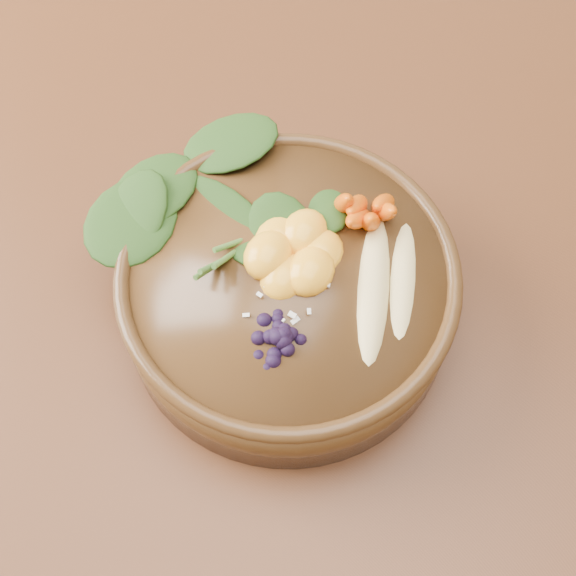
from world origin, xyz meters
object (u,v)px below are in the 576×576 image
(mandarin_cluster, at_px, (294,245))
(blueberry_pile, at_px, (279,328))
(stoneware_bowl, at_px, (288,294))
(banana_halves, at_px, (390,276))
(carrot_cluster, at_px, (366,178))
(kale_heap, at_px, (248,191))
(dining_table, at_px, (372,261))

(mandarin_cluster, relative_size, blueberry_pile, 0.69)
(stoneware_bowl, xyz_separation_m, banana_halves, (0.07, 0.02, 0.05))
(mandarin_cluster, bearing_deg, carrot_cluster, 67.46)
(mandarin_cluster, distance_m, blueberry_pile, 0.07)
(kale_heap, bearing_deg, dining_table, 48.57)
(dining_table, bearing_deg, blueberry_pile, -92.60)
(stoneware_bowl, xyz_separation_m, mandarin_cluster, (-0.00, 0.02, 0.05))
(dining_table, height_order, banana_halves, banana_halves)
(stoneware_bowl, bearing_deg, dining_table, 78.47)
(dining_table, bearing_deg, mandarin_cluster, -104.50)
(stoneware_bowl, distance_m, blueberry_pile, 0.07)
(banana_halves, bearing_deg, dining_table, 95.11)
(kale_heap, distance_m, mandarin_cluster, 0.05)
(carrot_cluster, xyz_separation_m, banana_halves, (0.04, -0.05, -0.02))
(dining_table, relative_size, kale_heap, 9.87)
(banana_halves, height_order, blueberry_pile, blueberry_pile)
(mandarin_cluster, xyz_separation_m, blueberry_pile, (0.02, -0.06, 0.00))
(dining_table, xyz_separation_m, blueberry_pile, (-0.01, -0.17, 0.18))
(dining_table, relative_size, mandarin_cluster, 20.37)
(banana_halves, xyz_separation_m, mandarin_cluster, (-0.07, -0.01, 0.00))
(carrot_cluster, distance_m, mandarin_cluster, 0.07)
(stoneware_bowl, xyz_separation_m, carrot_cluster, (0.02, 0.08, 0.07))
(carrot_cluster, bearing_deg, mandarin_cluster, -129.81)
(kale_heap, distance_m, blueberry_pile, 0.11)
(dining_table, relative_size, blueberry_pile, 13.99)
(dining_table, height_order, carrot_cluster, carrot_cluster)
(banana_halves, bearing_deg, carrot_cluster, 113.06)
(carrot_cluster, relative_size, mandarin_cluster, 0.87)
(stoneware_bowl, height_order, carrot_cluster, carrot_cluster)
(kale_heap, xyz_separation_m, mandarin_cluster, (0.05, -0.02, -0.01))
(dining_table, height_order, mandarin_cluster, mandarin_cluster)
(banana_halves, height_order, mandarin_cluster, mandarin_cluster)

